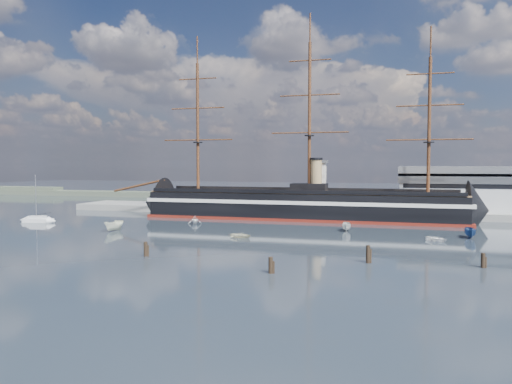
# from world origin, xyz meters

# --- Properties ---
(ground) EXTENTS (600.00, 600.00, 0.00)m
(ground) POSITION_xyz_m (0.00, 40.00, 0.00)
(ground) COLOR #1B252E
(ground) RESTS_ON ground
(quay) EXTENTS (180.00, 18.00, 2.00)m
(quay) POSITION_xyz_m (10.00, 76.00, 0.00)
(quay) COLOR slate
(quay) RESTS_ON ground
(warehouse) EXTENTS (63.00, 21.00, 11.60)m
(warehouse) POSITION_xyz_m (58.00, 80.00, 7.98)
(warehouse) COLOR #B7BABC
(warehouse) RESTS_ON ground
(quay_tower) EXTENTS (5.00, 5.00, 15.00)m
(quay_tower) POSITION_xyz_m (3.00, 73.00, 9.75)
(quay_tower) COLOR silver
(quay_tower) RESTS_ON ground
(shoreline) EXTENTS (120.00, 10.00, 4.00)m
(shoreline) POSITION_xyz_m (-139.23, 135.00, 1.45)
(shoreline) COLOR #3F4C38
(shoreline) RESTS_ON ground
(warship) EXTENTS (112.92, 16.76, 53.94)m
(warship) POSITION_xyz_m (-1.45, 60.00, 4.04)
(warship) COLOR black
(warship) RESTS_ON ground
(sailboat) EXTENTS (8.31, 3.46, 12.89)m
(sailboat) POSITION_xyz_m (-66.53, 31.95, 0.82)
(sailboat) COLOR silver
(sailboat) RESTS_ON ground
(motorboat_a) EXTENTS (7.61, 3.30, 2.97)m
(motorboat_a) POSITION_xyz_m (-37.33, 22.47, 0.00)
(motorboat_a) COLOR white
(motorboat_a) RESTS_ON ground
(motorboat_b) EXTENTS (1.88, 3.20, 1.40)m
(motorboat_b) POSITION_xyz_m (-5.45, 20.81, 0.00)
(motorboat_b) COLOR #F0E9C3
(motorboat_b) RESTS_ON ground
(motorboat_c) EXTENTS (6.36, 2.74, 2.48)m
(motorboat_c) POSITION_xyz_m (15.23, 37.51, 0.00)
(motorboat_c) COLOR silver
(motorboat_c) RESTS_ON ground
(motorboat_d) EXTENTS (6.97, 5.31, 2.35)m
(motorboat_d) POSITION_xyz_m (-24.66, 40.83, 0.00)
(motorboat_d) COLOR white
(motorboat_d) RESTS_ON ground
(motorboat_e) EXTENTS (2.74, 2.98, 1.35)m
(motorboat_e) POSITION_xyz_m (34.47, 27.39, 0.00)
(motorboat_e) COLOR white
(motorboat_e) RESTS_ON ground
(motorboat_f) EXTENTS (6.81, 2.52, 2.72)m
(motorboat_f) POSITION_xyz_m (41.66, 33.69, 0.00)
(motorboat_f) COLOR navy
(motorboat_f) RESTS_ON ground
(piling_near_left) EXTENTS (0.64, 0.64, 3.19)m
(piling_near_left) POSITION_xyz_m (-14.37, -4.43, 0.00)
(piling_near_left) COLOR black
(piling_near_left) RESTS_ON ground
(piling_near_mid) EXTENTS (0.64, 0.64, 3.07)m
(piling_near_mid) POSITION_xyz_m (9.43, -11.32, 0.00)
(piling_near_mid) COLOR black
(piling_near_mid) RESTS_ON ground
(piling_near_right) EXTENTS (0.64, 0.64, 3.57)m
(piling_near_right) POSITION_xyz_m (22.41, 0.19, 0.00)
(piling_near_right) COLOR black
(piling_near_right) RESTS_ON ground
(piling_far_right) EXTENTS (0.64, 0.64, 2.95)m
(piling_far_right) POSITION_xyz_m (39.40, 1.38, 0.00)
(piling_far_right) COLOR black
(piling_far_right) RESTS_ON ground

